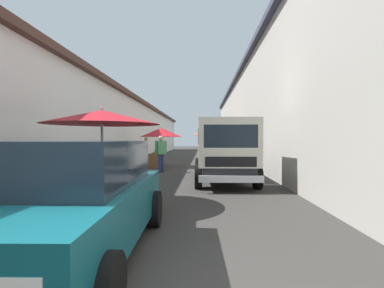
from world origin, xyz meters
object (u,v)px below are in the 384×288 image
fruit_stall_mid_lane (103,129)px  vendor_in_shade (146,149)px  fruit_stall_far_right (209,136)px  plastic_stool (221,161)px  delivery_truck (226,153)px  vendor_by_crates (161,151)px  hatchback_car (70,198)px  fruit_stall_near_left (160,137)px

fruit_stall_mid_lane → vendor_in_shade: size_ratio=1.60×
fruit_stall_far_right → vendor_in_shade: size_ratio=1.51×
fruit_stall_mid_lane → plastic_stool: fruit_stall_mid_lane is taller
fruit_stall_mid_lane → fruit_stall_far_right: fruit_stall_far_right is taller
delivery_truck → vendor_in_shade: 8.30m
fruit_stall_far_right → plastic_stool: bearing=-174.7°
fruit_stall_mid_lane → vendor_by_crates: bearing=-2.8°
vendor_by_crates → fruit_stall_far_right: bearing=-15.3°
fruit_stall_far_right → hatchback_car: bearing=173.4°
delivery_truck → plastic_stool: bearing=-2.0°
fruit_stall_mid_lane → fruit_stall_far_right: size_ratio=1.06×
fruit_stall_mid_lane → hatchback_car: bearing=-168.6°
hatchback_car → plastic_stool: bearing=-12.2°
fruit_stall_near_left → delivery_truck: (-6.03, -3.01, -0.56)m
delivery_truck → vendor_by_crates: 4.35m
delivery_truck → plastic_stool: 6.14m
fruit_stall_mid_lane → fruit_stall_near_left: (9.02, 0.09, -0.09)m
fruit_stall_mid_lane → fruit_stall_far_right: 15.07m
delivery_truck → plastic_stool: (6.10, -0.21, -0.71)m
fruit_stall_mid_lane → vendor_in_shade: fruit_stall_mid_lane is taller
hatchback_car → fruit_stall_far_right: bearing=-6.6°
fruit_stall_near_left → fruit_stall_mid_lane: bearing=-179.4°
fruit_stall_far_right → vendor_in_shade: 5.95m
vendor_by_crates → vendor_in_shade: 4.03m
fruit_stall_mid_lane → plastic_stool: 9.72m
vendor_in_shade → plastic_stool: vendor_in_shade is taller
fruit_stall_far_right → vendor_by_crates: 8.70m
plastic_stool → fruit_stall_near_left: bearing=91.3°
vendor_by_crates → plastic_stool: vendor_by_crates is taller
fruit_stall_mid_lane → plastic_stool: size_ratio=5.87×
fruit_stall_near_left → hatchback_car: bearing=-176.8°
fruit_stall_mid_lane → fruit_stall_far_right: bearing=-10.0°
fruit_stall_mid_lane → vendor_by_crates: fruit_stall_mid_lane is taller
fruit_stall_near_left → delivery_truck: bearing=-153.4°
fruit_stall_mid_lane → fruit_stall_near_left: size_ratio=1.14×
fruit_stall_far_right → plastic_stool: 5.94m
fruit_stall_near_left → plastic_stool: size_ratio=5.13×
vendor_by_crates → plastic_stool: size_ratio=3.75×
fruit_stall_near_left → hatchback_car: 11.88m
fruit_stall_near_left → vendor_in_shade: bearing=39.0°
delivery_truck → plastic_stool: size_ratio=11.39×
delivery_truck → vendor_by_crates: size_ratio=3.04×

